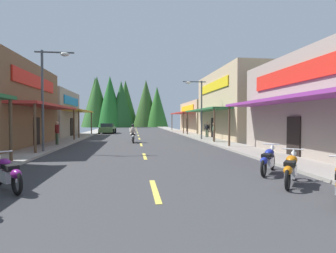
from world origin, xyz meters
The scene contains 18 objects.
ground centered at (0.00, 27.89, -0.05)m, with size 10.71×85.79×0.10m, color #38383A.
sidewalk_left centered at (-6.44, 27.89, 0.06)m, with size 2.18×85.79×0.12m, color #9E9991.
sidewalk_right centered at (6.44, 27.89, 0.06)m, with size 2.18×85.79×0.12m, color gray.
centerline_dashes centered at (0.00, 32.81, 0.01)m, with size 0.16×63.51×0.01m.
storefront_left_far centered at (-10.97, 31.86, 2.57)m, with size 8.77×9.22×5.13m.
storefront_right_middle centered at (11.53, 27.11, 3.40)m, with size 9.86×12.54×6.80m.
storefront_right_far centered at (10.49, 40.31, 2.29)m, with size 7.80×12.19×4.56m.
streetlamp_left centered at (-5.40, 16.86, 3.89)m, with size 2.18×0.30×5.91m.
streetlamp_right centered at (5.39, 25.06, 3.68)m, with size 2.18×0.30×5.55m.
motorcycle_parked_right_2 centered at (4.06, 8.12, 0.49)m, with size 1.40×1.74×1.04m.
motorcycle_parked_right_3 centered at (4.24, 9.80, 0.49)m, with size 1.43×1.72×1.04m.
motorcycle_parked_left_2 centered at (-4.02, 8.56, 0.49)m, with size 1.47×1.69×1.04m.
rider_cruising_lead centered at (-0.64, 23.21, 0.66)m, with size 0.60×2.14×1.57m.
pedestrian_by_shop centered at (6.12, 22.38, 0.97)m, with size 0.32×0.56×1.68m.
pedestrian_waiting centered at (-6.09, 20.91, 1.06)m, with size 0.43×0.46×1.82m.
pedestrian_strolling centered at (6.98, 27.49, 0.96)m, with size 0.46×0.43×1.67m.
parked_car_curbside centered at (-4.15, 38.48, 0.69)m, with size 2.16×4.35×1.40m.
treeline_backdrop centered at (-4.37, 71.09, 6.21)m, with size 22.89×14.73×13.20m.
Camera 1 is at (-0.58, 0.80, 1.96)m, focal length 28.39 mm.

